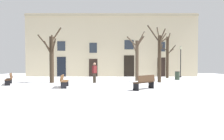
{
  "coord_description": "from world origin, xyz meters",
  "views": [
    {
      "loc": [
        0.06,
        -16.43,
        1.62
      ],
      "look_at": [
        0.0,
        1.78,
        1.08
      ],
      "focal_mm": 30.83,
      "sensor_mm": 36.0,
      "label": 1
    }
  ],
  "objects": [
    {
      "name": "bench_back_to_back_left",
      "position": [
        -3.31,
        -3.0,
        0.46
      ],
      "size": [
        0.65,
        1.63,
        0.9
      ],
      "rotation": [
        0.0,
        0.0,
        1.7
      ],
      "color": "brown",
      "rests_on": "ground"
    },
    {
      "name": "tree_foreground",
      "position": [
        -5.23,
        0.39,
        2.29
      ],
      "size": [
        1.64,
        1.96,
        4.94
      ],
      "color": "#382B1E",
      "rests_on": "ground"
    },
    {
      "name": "tree_right_of_center",
      "position": [
        4.31,
        0.73,
        2.48
      ],
      "size": [
        2.21,
        2.79,
        5.14
      ],
      "color": "#382B1E",
      "rests_on": "ground"
    },
    {
      "name": "tree_near_facade",
      "position": [
        6.6,
        6.24,
        2.56
      ],
      "size": [
        1.87,
        1.51,
        5.11
      ],
      "color": "#382B1E",
      "rests_on": "ground"
    },
    {
      "name": "person_near_bench",
      "position": [
        -1.47,
        0.22,
        0.99
      ],
      "size": [
        0.41,
        0.43,
        1.77
      ],
      "rotation": [
        0.0,
        0.0,
        0.87
      ],
      "color": "#2D271E",
      "rests_on": "ground"
    },
    {
      "name": "tree_left_of_center",
      "position": [
        2.5,
        2.36,
        2.27
      ],
      "size": [
        1.97,
        1.74,
        4.96
      ],
      "color": "#4C3D2D",
      "rests_on": "ground"
    },
    {
      "name": "streetlamp",
      "position": [
        8.49,
        7.18,
        2.37
      ],
      "size": [
        0.3,
        0.3,
        3.87
      ],
      "color": "black",
      "rests_on": "ground"
    },
    {
      "name": "bench_facing_shops",
      "position": [
        2.15,
        -4.17,
        0.49
      ],
      "size": [
        1.59,
        1.59,
        0.93
      ],
      "rotation": [
        0.0,
        0.0,
        3.93
      ],
      "color": "#3D2819",
      "rests_on": "ground"
    },
    {
      "name": "building_facade",
      "position": [
        -0.0,
        9.07,
        4.19
      ],
      "size": [
        22.72,
        0.6,
        8.29
      ],
      "color": "beige",
      "rests_on": "ground"
    },
    {
      "name": "ground_plane",
      "position": [
        0.0,
        0.0,
        0.0
      ],
      "size": [
        36.36,
        36.36,
        0.0
      ],
      "primitive_type": "plane",
      "color": "white"
    },
    {
      "name": "litter_bin",
      "position": [
        6.85,
        3.53,
        0.44
      ],
      "size": [
        0.5,
        0.5,
        0.87
      ],
      "color": "#2D3D2D",
      "rests_on": "ground"
    },
    {
      "name": "bench_near_center_tree",
      "position": [
        -8.18,
        -1.06,
        0.47
      ],
      "size": [
        1.17,
        1.92,
        0.92
      ],
      "rotation": [
        0.0,
        0.0,
        5.12
      ],
      "color": "#51331E",
      "rests_on": "ground"
    }
  ]
}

